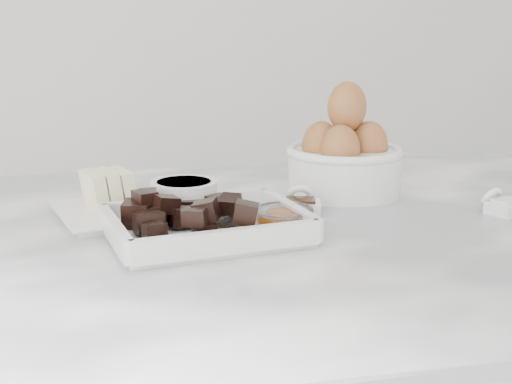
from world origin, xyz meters
TOP-DOWN VIEW (x-y plane):
  - marble_slab at (0.00, 0.00)m, footprint 1.20×0.80m
  - chocolate_dish at (-0.06, -0.03)m, footprint 0.26×0.21m
  - butter_plate at (-0.16, 0.09)m, footprint 0.19×0.19m
  - sugar_ramekin at (-0.07, 0.06)m, footprint 0.09×0.09m
  - egg_bowl at (0.19, 0.15)m, footprint 0.18×0.18m
  - honey_bowl at (-0.04, -0.02)m, footprint 0.08×0.08m
  - zest_bowl at (0.04, -0.03)m, footprint 0.08×0.08m
  - vanilla_spoon at (0.09, 0.05)m, footprint 0.06×0.08m
  - salt_spoon at (0.36, -0.01)m, footprint 0.06×0.07m

SIDE VIEW (x-z plane):
  - marble_slab at x=0.00m, z-range 0.90..0.94m
  - salt_spoon at x=0.36m, z-range 0.93..0.97m
  - vanilla_spoon at x=0.09m, z-range 0.93..0.97m
  - honey_bowl at x=-0.04m, z-range 0.94..0.97m
  - zest_bowl at x=0.04m, z-range 0.94..0.97m
  - butter_plate at x=-0.16m, z-range 0.93..0.99m
  - chocolate_dish at x=-0.06m, z-range 0.93..1.00m
  - sugar_ramekin at x=-0.07m, z-range 0.94..1.00m
  - egg_bowl at x=0.19m, z-range 0.91..1.08m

